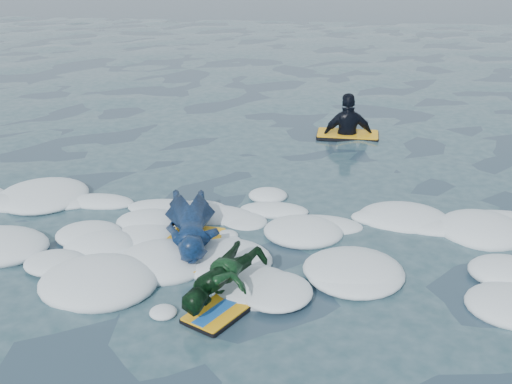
{
  "coord_description": "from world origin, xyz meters",
  "views": [
    {
      "loc": [
        1.54,
        -6.09,
        3.5
      ],
      "look_at": [
        0.53,
        1.6,
        0.33
      ],
      "focal_mm": 45.0,
      "sensor_mm": 36.0,
      "label": 1
    }
  ],
  "objects": [
    {
      "name": "waiting_rider_unit",
      "position": [
        1.74,
        5.23,
        -0.01
      ],
      "size": [
        1.13,
        0.65,
        1.67
      ],
      "rotation": [
        0.0,
        0.0,
        -0.03
      ],
      "color": "black",
      "rests_on": "ground"
    },
    {
      "name": "ground",
      "position": [
        0.0,
        0.0,
        0.0
      ],
      "size": [
        120.0,
        120.0,
        0.0
      ],
      "primitive_type": "plane",
      "color": "#172538",
      "rests_on": "ground"
    },
    {
      "name": "prone_child_unit",
      "position": [
        0.5,
        -0.59,
        0.24
      ],
      "size": [
        0.99,
        1.32,
        0.46
      ],
      "rotation": [
        0.0,
        0.0,
        1.08
      ],
      "color": "black",
      "rests_on": "ground"
    },
    {
      "name": "foam_band",
      "position": [
        0.0,
        1.03,
        0.0
      ],
      "size": [
        12.0,
        3.1,
        0.3
      ],
      "primitive_type": null,
      "color": "white",
      "rests_on": "ground"
    },
    {
      "name": "prone_woman_unit",
      "position": [
        -0.13,
        0.66,
        0.24
      ],
      "size": [
        1.05,
        1.86,
        0.46
      ],
      "rotation": [
        0.0,
        0.0,
        1.45
      ],
      "color": "black",
      "rests_on": "ground"
    }
  ]
}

